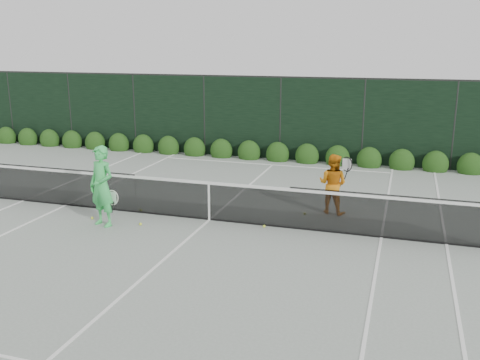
% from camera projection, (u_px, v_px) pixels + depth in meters
% --- Properties ---
extents(ground, '(80.00, 80.00, 0.00)m').
position_uv_depth(ground, '(209.00, 220.00, 13.16)').
color(ground, gray).
rests_on(ground, ground).
extents(tennis_net, '(12.90, 0.10, 1.07)m').
position_uv_depth(tennis_net, '(208.00, 199.00, 13.03)').
color(tennis_net, black).
rests_on(tennis_net, ground).
extents(player_woman, '(0.80, 0.64, 1.93)m').
position_uv_depth(player_woman, '(102.00, 186.00, 12.57)').
color(player_woman, '#3DD05F').
rests_on(player_woman, ground).
extents(player_man, '(0.93, 0.76, 1.54)m').
position_uv_depth(player_man, '(333.00, 184.00, 13.52)').
color(player_man, orange).
rests_on(player_man, ground).
extents(court_lines, '(11.03, 23.83, 0.01)m').
position_uv_depth(court_lines, '(209.00, 220.00, 13.16)').
color(court_lines, white).
rests_on(court_lines, ground).
extents(windscreen_fence, '(32.00, 21.07, 3.06)m').
position_uv_depth(windscreen_fence, '(159.00, 189.00, 10.28)').
color(windscreen_fence, black).
rests_on(windscreen_fence, ground).
extents(hedge_row, '(31.66, 0.65, 0.94)m').
position_uv_depth(hedge_row, '(278.00, 154.00, 19.70)').
color(hedge_row, '#12360E').
rests_on(hedge_row, ground).
extents(tennis_balls, '(5.02, 2.04, 0.07)m').
position_uv_depth(tennis_balls, '(188.00, 218.00, 13.19)').
color(tennis_balls, '#E1ED34').
rests_on(tennis_balls, ground).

